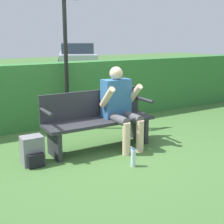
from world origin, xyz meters
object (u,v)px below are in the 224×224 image
object	(u,v)px
signpost	(66,49)
parked_car	(77,57)
park_bench	(98,119)
person_seated	(120,104)
water_bottle	(133,158)
backpack	(33,151)

from	to	relation	value
signpost	parked_car	size ratio (longest dim) A/B	0.54
park_bench	parked_car	world-z (taller)	parked_car
signpost	parked_car	xyz separation A→B (m)	(4.37, 9.18, -0.78)
park_bench	person_seated	world-z (taller)	person_seated
water_bottle	parked_car	world-z (taller)	parked_car
signpost	parked_car	distance (m)	10.19
person_seated	water_bottle	size ratio (longest dim) A/B	4.86
water_bottle	signpost	size ratio (longest dim) A/B	0.10
park_bench	water_bottle	distance (m)	0.93
park_bench	parked_car	size ratio (longest dim) A/B	0.36
backpack	parked_car	distance (m)	11.78
park_bench	person_seated	size ratio (longest dim) A/B	1.39
person_seated	park_bench	bearing A→B (deg)	158.48
person_seated	backpack	size ratio (longest dim) A/B	3.17
backpack	water_bottle	world-z (taller)	backpack
backpack	parked_car	bearing A→B (deg)	62.67
park_bench	water_bottle	world-z (taller)	park_bench
water_bottle	parked_car	size ratio (longest dim) A/B	0.05
person_seated	signpost	size ratio (longest dim) A/B	0.48
backpack	parked_car	size ratio (longest dim) A/B	0.08
park_bench	person_seated	bearing A→B (deg)	-21.52
water_bottle	parked_car	xyz separation A→B (m)	(4.32, 11.18, 0.51)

